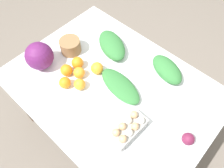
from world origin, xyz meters
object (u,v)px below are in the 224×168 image
(egg_carton, at_px, (128,128))
(orange_3, at_px, (65,83))
(orange_2, at_px, (80,84))
(orange_5, at_px, (66,70))
(cabbage_purple, at_px, (39,56))
(orange_1, at_px, (79,73))
(paper_bag, at_px, (70,46))
(beet_root, at_px, (188,139))
(greens_bunch_beet_tops, at_px, (167,69))
(orange_4, at_px, (97,68))
(greens_bunch_chard, at_px, (120,86))
(orange_0, at_px, (77,63))
(greens_bunch_scallion, at_px, (112,45))

(egg_carton, bearing_deg, orange_3, 96.17)
(orange_2, relative_size, orange_5, 0.94)
(cabbage_purple, height_order, orange_1, cabbage_purple)
(paper_bag, xyz_separation_m, beet_root, (0.99, -0.01, -0.01))
(cabbage_purple, xyz_separation_m, greens_bunch_beet_tops, (0.67, 0.52, -0.05))
(beet_root, bearing_deg, orange_5, -170.34)
(orange_4, bearing_deg, orange_1, -120.73)
(egg_carton, relative_size, orange_4, 2.81)
(orange_1, relative_size, orange_2, 1.03)
(greens_bunch_chard, xyz_separation_m, orange_2, (-0.20, -0.17, 0.01))
(orange_0, xyz_separation_m, orange_2, (0.14, -0.11, -0.00))
(beet_root, bearing_deg, orange_2, -167.11)
(orange_2, bearing_deg, beet_root, 12.89)
(greens_bunch_scallion, relative_size, orange_0, 3.68)
(greens_bunch_scallion, relative_size, greens_bunch_beet_tops, 1.17)
(orange_1, bearing_deg, greens_bunch_beet_tops, 44.68)
(greens_bunch_beet_tops, relative_size, orange_3, 3.42)
(greens_bunch_beet_tops, relative_size, orange_1, 3.36)
(egg_carton, xyz_separation_m, orange_5, (-0.57, 0.03, -0.00))
(orange_4, bearing_deg, egg_carton, -23.14)
(cabbage_purple, distance_m, orange_0, 0.25)
(egg_carton, relative_size, greens_bunch_beet_tops, 0.91)
(beet_root, bearing_deg, greens_bunch_beet_tops, 139.19)
(greens_bunch_scallion, relative_size, beet_root, 4.29)
(greens_bunch_chard, height_order, orange_1, orange_1)
(greens_bunch_scallion, xyz_separation_m, greens_bunch_beet_tops, (0.42, 0.08, 0.00))
(greens_bunch_beet_tops, distance_m, orange_5, 0.67)
(orange_4, bearing_deg, orange_3, -107.98)
(orange_2, bearing_deg, greens_bunch_beet_tops, 53.71)
(egg_carton, distance_m, greens_bunch_scallion, 0.64)
(greens_bunch_scallion, bearing_deg, orange_4, -72.96)
(greens_bunch_chard, relative_size, orange_2, 4.42)
(greens_bunch_chard, xyz_separation_m, orange_3, (-0.27, -0.23, 0.01))
(greens_bunch_beet_tops, distance_m, beet_root, 0.47)
(cabbage_purple, bearing_deg, greens_bunch_beet_tops, 37.49)
(cabbage_purple, height_order, greens_bunch_scallion, cabbage_purple)
(cabbage_purple, height_order, orange_5, cabbage_purple)
(greens_bunch_scallion, distance_m, orange_0, 0.28)
(greens_bunch_chard, xyz_separation_m, orange_4, (-0.20, -0.01, 0.01))
(greens_bunch_beet_tops, height_order, orange_2, greens_bunch_beet_tops)
(cabbage_purple, xyz_separation_m, orange_3, (0.25, -0.01, -0.06))
(paper_bag, height_order, orange_0, paper_bag)
(orange_2, bearing_deg, orange_1, 139.05)
(cabbage_purple, bearing_deg, orange_0, 39.23)
(orange_3, bearing_deg, paper_bag, 131.70)
(cabbage_purple, xyz_separation_m, greens_bunch_chard, (0.53, 0.22, -0.06))
(greens_bunch_scallion, height_order, orange_4, greens_bunch_scallion)
(beet_root, distance_m, orange_0, 0.84)
(paper_bag, distance_m, orange_0, 0.16)
(orange_3, bearing_deg, orange_4, 72.02)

